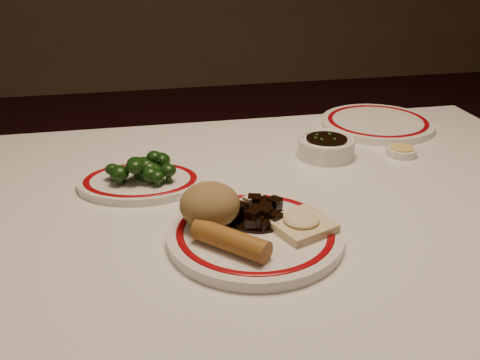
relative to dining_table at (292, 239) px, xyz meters
name	(u,v)px	position (x,y,z in m)	size (l,w,h in m)	color
dining_table	(292,239)	(0.00, 0.00, 0.00)	(1.20, 0.90, 0.75)	white
main_plate	(255,235)	(-0.10, -0.13, 0.10)	(0.29, 0.29, 0.02)	white
rice_mound	(210,205)	(-0.17, -0.10, 0.14)	(0.10, 0.10, 0.07)	olive
spring_roll	(231,240)	(-0.15, -0.18, 0.13)	(0.03, 0.03, 0.12)	#996625
fried_wonton	(301,223)	(-0.03, -0.14, 0.12)	(0.11, 0.11, 0.02)	beige
stirfry_heap	(257,212)	(-0.09, -0.10, 0.12)	(0.10, 0.10, 0.03)	black
broccoli_plate	(141,182)	(-0.27, 0.10, 0.10)	(0.26, 0.23, 0.02)	white
broccoli_pile	(145,167)	(-0.26, 0.10, 0.13)	(0.13, 0.11, 0.05)	#23471C
soy_bowl	(326,148)	(0.12, 0.17, 0.11)	(0.12, 0.12, 0.04)	white
sweet_sour_dish	(327,147)	(0.14, 0.20, 0.10)	(0.06, 0.06, 0.02)	white
mustard_dish	(401,151)	(0.29, 0.14, 0.10)	(0.06, 0.06, 0.02)	white
far_plate	(377,123)	(0.31, 0.33, 0.10)	(0.28, 0.28, 0.02)	white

